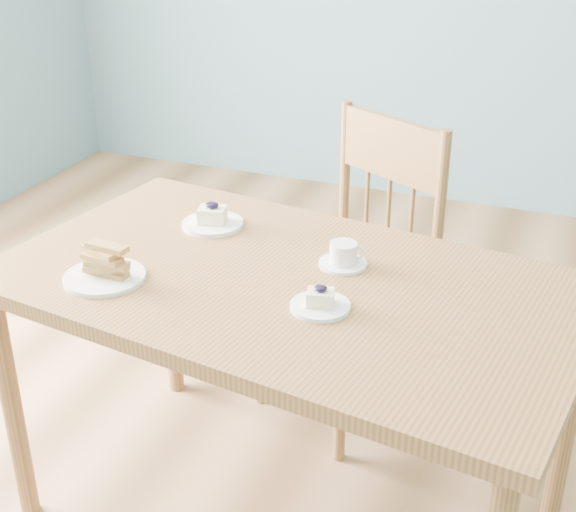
# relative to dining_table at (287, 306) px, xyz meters

# --- Properties ---
(room) EXTENTS (5.01, 5.01, 2.71)m
(room) POSITION_rel_dining_table_xyz_m (0.12, 0.12, 0.65)
(room) COLOR #A9784F
(room) RESTS_ON ground
(dining_table) EXTENTS (1.56, 1.03, 0.78)m
(dining_table) POSITION_rel_dining_table_xyz_m (0.00, 0.00, 0.00)
(dining_table) COLOR olive
(dining_table) RESTS_ON ground
(dining_chair) EXTENTS (0.61, 0.61, 1.01)m
(dining_chair) POSITION_rel_dining_table_xyz_m (-0.00, 0.60, -0.19)
(dining_chair) COLOR olive
(dining_chair) RESTS_ON ground
(cheesecake_plate_near) EXTENTS (0.14, 0.14, 0.06)m
(cheesecake_plate_near) POSITION_rel_dining_table_xyz_m (0.13, -0.11, 0.09)
(cheesecake_plate_near) COLOR white
(cheesecake_plate_near) RESTS_ON dining_table
(cheesecake_plate_far) EXTENTS (0.17, 0.17, 0.07)m
(cheesecake_plate_far) POSITION_rel_dining_table_xyz_m (-0.32, 0.22, 0.10)
(cheesecake_plate_far) COLOR white
(cheesecake_plate_far) RESTS_ON dining_table
(coffee_cup) EXTENTS (0.12, 0.12, 0.06)m
(coffee_cup) POSITION_rel_dining_table_xyz_m (0.11, 0.12, 0.10)
(coffee_cup) COLOR white
(coffee_cup) RESTS_ON dining_table
(biscotti_plate) EXTENTS (0.20, 0.20, 0.09)m
(biscotti_plate) POSITION_rel_dining_table_xyz_m (-0.42, -0.17, 0.11)
(biscotti_plate) COLOR white
(biscotti_plate) RESTS_ON dining_table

